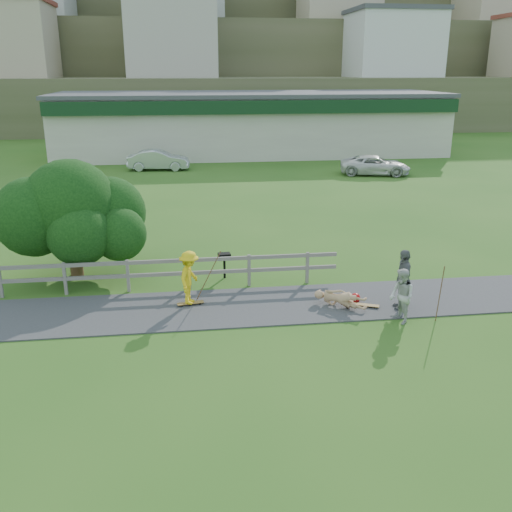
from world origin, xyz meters
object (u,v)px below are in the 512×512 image
object	(u,v)px
spectator_b	(403,280)
tree	(73,232)
car_silver	(158,160)
bbq	(224,266)
car_white	(375,165)
skater_rider	(190,281)
skater_fallen	(340,299)
spectator_a	(402,296)

from	to	relation	value
spectator_b	tree	size ratio (longest dim) A/B	0.37
car_silver	bbq	size ratio (longest dim) A/B	4.86
car_white	skater_rider	bearing A→B (deg)	162.51
car_silver	tree	bearing A→B (deg)	178.97
skater_fallen	tree	size ratio (longest dim) A/B	0.32
spectator_a	spectator_b	size ratio (longest dim) A/B	0.85
skater_rider	tree	bearing A→B (deg)	69.53
spectator_b	bbq	bearing A→B (deg)	-113.67
car_silver	tree	size ratio (longest dim) A/B	0.85
car_silver	car_white	size ratio (longest dim) A/B	0.93
spectator_a	tree	distance (m)	11.28
car_white	spectator_b	bearing A→B (deg)	177.31
skater_fallen	bbq	world-z (taller)	bbq
skater_fallen	car_silver	bearing A→B (deg)	52.76
car_silver	skater_fallen	bearing A→B (deg)	-161.79
spectator_b	bbq	xyz separation A→B (m)	(-5.14, 3.43, -0.50)
skater_fallen	car_silver	world-z (taller)	car_silver
skater_rider	spectator_b	world-z (taller)	spectator_b
car_silver	spectator_a	bearing A→B (deg)	-159.54
car_white	bbq	distance (m)	22.50
bbq	skater_rider	bearing A→B (deg)	-123.33
skater_fallen	spectator_b	xyz separation A→B (m)	(1.84, -0.31, 0.65)
skater_rider	car_silver	bearing A→B (deg)	23.28
spectator_a	bbq	distance (m)	6.45
skater_rider	spectator_b	distance (m)	6.48
skater_fallen	spectator_a	xyz separation A→B (m)	(1.44, -1.24, 0.51)
skater_rider	car_silver	world-z (taller)	skater_rider
skater_fallen	car_white	distance (m)	23.81
skater_fallen	car_white	size ratio (longest dim) A/B	0.35
spectator_a	bbq	world-z (taller)	spectator_a
skater_rider	tree	world-z (taller)	tree
spectator_b	bbq	distance (m)	6.20
tree	bbq	world-z (taller)	tree
car_silver	car_white	distance (m)	15.41
car_silver	spectator_b	bearing A→B (deg)	-158.23
spectator_a	bbq	size ratio (longest dim) A/B	1.78
spectator_b	car_silver	world-z (taller)	spectator_b
skater_rider	spectator_a	bearing A→B (deg)	-89.05
tree	bbq	bearing A→B (deg)	-10.45
spectator_a	bbq	xyz separation A→B (m)	(-4.74, 4.36, -0.35)
car_white	tree	distance (m)	24.96
spectator_a	car_silver	distance (m)	28.42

